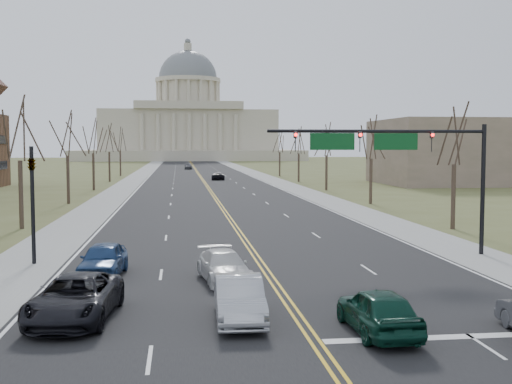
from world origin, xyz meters
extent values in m
plane|color=#50542A|center=(0.00, 0.00, 0.00)|extent=(600.00, 600.00, 0.00)
cube|color=black|center=(0.00, 110.00, 0.01)|extent=(20.00, 380.00, 0.01)
cube|color=black|center=(0.00, 6.00, 0.01)|extent=(120.00, 14.00, 0.01)
cube|color=gray|center=(-12.00, 110.00, 0.01)|extent=(4.00, 380.00, 0.03)
cube|color=gray|center=(12.00, 110.00, 0.01)|extent=(4.00, 380.00, 0.03)
cube|color=gold|center=(0.00, 110.00, 0.01)|extent=(0.42, 380.00, 0.01)
cube|color=silver|center=(-9.80, 110.00, 0.01)|extent=(0.15, 380.00, 0.01)
cube|color=silver|center=(9.80, 110.00, 0.01)|extent=(0.15, 380.00, 0.01)
cube|color=silver|center=(5.00, -1.00, 0.01)|extent=(9.50, 0.50, 0.01)
cube|color=#B5AF96|center=(0.00, 250.00, 2.00)|extent=(90.00, 60.00, 4.00)
cube|color=#B5AF96|center=(0.00, 250.00, 12.00)|extent=(70.00, 40.00, 16.00)
cube|color=#B5AF96|center=(0.00, 229.50, 21.50)|extent=(42.00, 3.00, 3.00)
cylinder|color=#B5AF96|center=(0.00, 250.00, 26.00)|extent=(24.00, 24.00, 12.00)
cylinder|color=#B5AF96|center=(0.00, 250.00, 32.80)|extent=(27.00, 27.00, 1.60)
ellipsoid|color=slate|center=(0.00, 250.00, 33.60)|extent=(24.00, 24.00, 22.80)
cylinder|color=#B5AF96|center=(0.00, 250.00, 46.50)|extent=(3.20, 3.20, 3.00)
sphere|color=slate|center=(0.00, 250.00, 48.80)|extent=(2.40, 2.40, 2.40)
cylinder|color=black|center=(12.50, 13.50, 3.60)|extent=(0.24, 0.24, 7.20)
cylinder|color=black|center=(6.50, 13.50, 6.80)|extent=(12.00, 0.18, 0.18)
imported|color=black|center=(9.50, 13.50, 6.25)|extent=(0.35, 0.40, 1.10)
sphere|color=#FF0C0C|center=(9.50, 13.35, 6.60)|extent=(0.18, 0.18, 0.18)
imported|color=black|center=(5.50, 13.50, 6.25)|extent=(0.35, 0.40, 1.10)
sphere|color=#FF0C0C|center=(5.50, 13.35, 6.60)|extent=(0.18, 0.18, 0.18)
imported|color=black|center=(2.00, 13.50, 6.25)|extent=(0.35, 0.40, 1.10)
sphere|color=#FF0C0C|center=(2.00, 13.35, 6.60)|extent=(0.18, 0.18, 0.18)
cube|color=#0C4C1E|center=(7.50, 13.50, 6.25)|extent=(2.40, 0.12, 0.90)
cube|color=#0C4C1E|center=(4.00, 13.50, 6.25)|extent=(2.40, 0.12, 0.90)
cylinder|color=black|center=(-11.50, 13.50, 3.00)|extent=(0.20, 0.20, 6.00)
imported|color=black|center=(-11.50, 13.50, 5.20)|extent=(0.32, 0.36, 0.99)
cylinder|color=#3D2E24|center=(15.50, 24.00, 2.34)|extent=(0.32, 0.32, 4.68)
cylinder|color=#3D2E24|center=(-15.50, 28.00, 2.48)|extent=(0.32, 0.32, 4.95)
cylinder|color=#3D2E24|center=(15.50, 44.00, 2.34)|extent=(0.32, 0.32, 4.68)
cylinder|color=#3D2E24|center=(-15.50, 48.00, 2.48)|extent=(0.32, 0.32, 4.95)
cylinder|color=#3D2E24|center=(15.50, 64.00, 2.34)|extent=(0.32, 0.32, 4.68)
cylinder|color=#3D2E24|center=(-15.50, 68.00, 2.48)|extent=(0.32, 0.32, 4.95)
cylinder|color=#3D2E24|center=(15.50, 84.00, 2.34)|extent=(0.32, 0.32, 4.68)
cylinder|color=#3D2E24|center=(-15.50, 88.00, 2.48)|extent=(0.32, 0.32, 4.95)
cylinder|color=#3D2E24|center=(15.50, 104.00, 2.34)|extent=(0.32, 0.32, 4.68)
cylinder|color=#3D2E24|center=(-15.50, 108.00, 2.48)|extent=(0.32, 0.32, 4.95)
cube|color=#6D604E|center=(40.00, 76.00, 5.00)|extent=(25.00, 20.00, 10.00)
imported|color=#0B3326|center=(2.19, -0.34, 0.76)|extent=(1.94, 4.48, 1.51)
imported|color=#A6A9AE|center=(-2.10, 1.71, 0.77)|extent=(1.71, 4.64, 1.52)
imported|color=black|center=(-7.73, 2.42, 0.79)|extent=(3.08, 5.79, 1.55)
imported|color=silver|center=(-2.18, 8.11, 0.69)|extent=(2.52, 4.88, 1.35)
imported|color=navy|center=(-7.63, 9.88, 0.79)|extent=(2.17, 4.70, 1.56)
imported|color=black|center=(2.70, 91.81, 0.69)|extent=(2.60, 5.01, 1.35)
imported|color=#4D4F55|center=(-1.79, 141.13, 0.80)|extent=(1.87, 4.63, 1.58)
camera|label=1|loc=(-4.13, -19.95, 6.06)|focal=45.00mm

